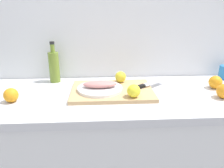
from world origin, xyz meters
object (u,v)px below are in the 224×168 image
at_px(olive_oil_bottle, 54,66).
at_px(lemon_0, 134,91).
at_px(cutting_board, 112,91).
at_px(orange_0, 215,82).
at_px(white_plate, 100,88).
at_px(chef_knife, 144,86).
at_px(fish_fillet, 100,84).

bearing_deg(olive_oil_bottle, lemon_0, -35.58).
bearing_deg(cutting_board, orange_0, 2.75).
bearing_deg(orange_0, lemon_0, -163.73).
bearing_deg(white_plate, cutting_board, 5.87).
bearing_deg(white_plate, chef_knife, 6.51).
bearing_deg(orange_0, cutting_board, -177.25).
bearing_deg(white_plate, fish_fillet, -90.00).
relative_size(cutting_board, orange_0, 5.92).
height_order(olive_oil_bottle, orange_0, olive_oil_bottle).
bearing_deg(orange_0, fish_fillet, -176.94).
distance_m(cutting_board, olive_oil_bottle, 0.42).
relative_size(lemon_0, olive_oil_bottle, 0.26).
height_order(fish_fillet, chef_knife, fish_fillet).
xyz_separation_m(cutting_board, white_plate, (-0.07, -0.01, 0.02)).
height_order(chef_knife, olive_oil_bottle, olive_oil_bottle).
relative_size(fish_fillet, lemon_0, 2.76).
xyz_separation_m(white_plate, lemon_0, (0.17, -0.11, 0.03)).
bearing_deg(cutting_board, fish_fillet, -174.13).
xyz_separation_m(fish_fillet, lemon_0, (0.17, -0.11, 0.00)).
xyz_separation_m(lemon_0, orange_0, (0.50, 0.15, -0.02)).
xyz_separation_m(cutting_board, orange_0, (0.61, 0.03, 0.03)).
relative_size(chef_knife, orange_0, 3.29).
distance_m(fish_fillet, olive_oil_bottle, 0.36).
xyz_separation_m(fish_fillet, orange_0, (0.67, 0.04, -0.02)).
xyz_separation_m(cutting_board, lemon_0, (0.10, -0.12, 0.04)).
xyz_separation_m(chef_knife, olive_oil_bottle, (-0.53, 0.19, 0.07)).
bearing_deg(orange_0, white_plate, -176.94).
relative_size(white_plate, chef_knife, 0.99).
distance_m(cutting_board, white_plate, 0.07).
relative_size(olive_oil_bottle, orange_0, 3.36).
relative_size(fish_fillet, orange_0, 2.45).
bearing_deg(cutting_board, lemon_0, -49.00).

